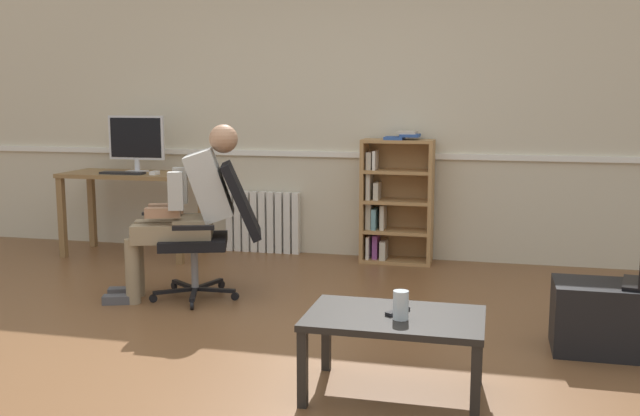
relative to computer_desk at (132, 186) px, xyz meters
name	(u,v)px	position (x,y,z in m)	size (l,w,h in m)	color
ground_plane	(258,352)	(1.92, -2.15, -0.64)	(18.00, 18.00, 0.00)	brown
back_wall	(352,106)	(1.92, 0.50, 0.71)	(12.00, 0.13, 2.70)	beige
computer_desk	(132,186)	(0.00, 0.00, 0.00)	(1.22, 0.57, 0.76)	olive
imac_monitor	(136,140)	(0.02, 0.08, 0.41)	(0.54, 0.14, 0.51)	silver
keyboard	(123,173)	(-0.01, -0.14, 0.13)	(0.40, 0.12, 0.02)	black
computer_mouse	(155,173)	(0.29, -0.12, 0.13)	(0.06, 0.10, 0.03)	white
bookshelf	(393,201)	(2.34, 0.29, -0.10)	(0.61, 0.29, 1.14)	#AD7F4C
radiator	(263,222)	(1.11, 0.39, -0.35)	(0.70, 0.08, 0.57)	white
office_chair	(215,225)	(1.27, -1.15, -0.11)	(0.81, 0.68, 0.97)	black
person_seated	(187,207)	(1.09, -1.22, 0.02)	(0.97, 0.60, 1.24)	#937F60
tv_stand	(640,320)	(3.99, -1.69, -0.44)	(0.93, 0.38, 0.39)	black
coffee_table	(395,325)	(2.75, -2.56, -0.29)	(0.84, 0.53, 0.40)	black
drinking_glass	(401,305)	(2.78, -2.61, -0.17)	(0.07, 0.07, 0.14)	silver
spare_remote	(398,311)	(2.76, -2.52, -0.23)	(0.04, 0.15, 0.02)	black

